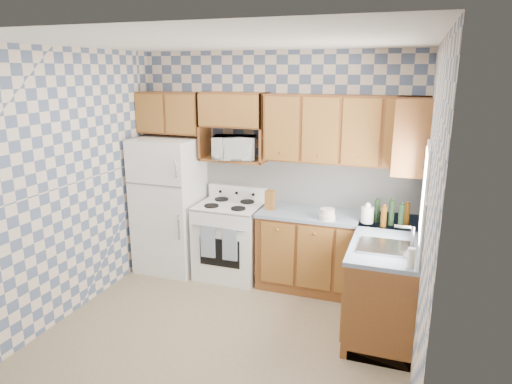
% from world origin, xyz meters
% --- Properties ---
extents(floor, '(3.40, 3.40, 0.00)m').
position_xyz_m(floor, '(0.00, 0.00, 0.00)').
color(floor, '#7D6A50').
rests_on(floor, ground).
extents(back_wall, '(3.40, 0.02, 2.70)m').
position_xyz_m(back_wall, '(0.00, 1.60, 1.35)').
color(back_wall, slate).
rests_on(back_wall, ground).
extents(right_wall, '(0.02, 3.20, 2.70)m').
position_xyz_m(right_wall, '(1.70, 0.00, 1.35)').
color(right_wall, slate).
rests_on(right_wall, ground).
extents(backsplash_back, '(2.60, 0.02, 0.56)m').
position_xyz_m(backsplash_back, '(0.40, 1.59, 1.20)').
color(backsplash_back, white).
rests_on(backsplash_back, back_wall).
extents(backsplash_right, '(0.02, 1.60, 0.56)m').
position_xyz_m(backsplash_right, '(1.69, 0.80, 1.20)').
color(backsplash_right, white).
rests_on(backsplash_right, right_wall).
extents(refrigerator, '(0.75, 0.70, 1.68)m').
position_xyz_m(refrigerator, '(-1.27, 1.25, 0.84)').
color(refrigerator, white).
rests_on(refrigerator, floor).
extents(stove_body, '(0.76, 0.65, 0.90)m').
position_xyz_m(stove_body, '(-0.47, 1.28, 0.45)').
color(stove_body, white).
rests_on(stove_body, floor).
extents(cooktop, '(0.76, 0.65, 0.02)m').
position_xyz_m(cooktop, '(-0.47, 1.28, 0.91)').
color(cooktop, silver).
rests_on(cooktop, stove_body).
extents(backguard, '(0.76, 0.08, 0.17)m').
position_xyz_m(backguard, '(-0.47, 1.55, 1.00)').
color(backguard, white).
rests_on(backguard, cooktop).
extents(dish_towel_left, '(0.18, 0.02, 0.37)m').
position_xyz_m(dish_towel_left, '(-0.61, 0.93, 0.54)').
color(dish_towel_left, navy).
rests_on(dish_towel_left, stove_body).
extents(dish_towel_right, '(0.18, 0.02, 0.37)m').
position_xyz_m(dish_towel_right, '(-0.33, 0.93, 0.54)').
color(dish_towel_right, navy).
rests_on(dish_towel_right, stove_body).
extents(base_cabinets_back, '(1.75, 0.60, 0.88)m').
position_xyz_m(base_cabinets_back, '(0.82, 1.30, 0.44)').
color(base_cabinets_back, brown).
rests_on(base_cabinets_back, floor).
extents(base_cabinets_right, '(0.60, 1.60, 0.88)m').
position_xyz_m(base_cabinets_right, '(1.40, 0.80, 0.44)').
color(base_cabinets_right, brown).
rests_on(base_cabinets_right, floor).
extents(countertop_back, '(1.77, 0.63, 0.04)m').
position_xyz_m(countertop_back, '(0.82, 1.30, 0.90)').
color(countertop_back, gray).
rests_on(countertop_back, base_cabinets_back).
extents(countertop_right, '(0.63, 1.60, 0.04)m').
position_xyz_m(countertop_right, '(1.40, 0.80, 0.90)').
color(countertop_right, gray).
rests_on(countertop_right, base_cabinets_right).
extents(upper_cabinets_back, '(1.75, 0.33, 0.74)m').
position_xyz_m(upper_cabinets_back, '(0.82, 1.44, 1.85)').
color(upper_cabinets_back, brown).
rests_on(upper_cabinets_back, back_wall).
extents(upper_cabinets_fridge, '(0.82, 0.33, 0.50)m').
position_xyz_m(upper_cabinets_fridge, '(-1.29, 1.44, 1.97)').
color(upper_cabinets_fridge, brown).
rests_on(upper_cabinets_fridge, back_wall).
extents(upper_cabinets_right, '(0.33, 0.70, 0.74)m').
position_xyz_m(upper_cabinets_right, '(1.53, 1.25, 1.85)').
color(upper_cabinets_right, brown).
rests_on(upper_cabinets_right, right_wall).
extents(microwave_shelf, '(0.80, 0.33, 0.03)m').
position_xyz_m(microwave_shelf, '(-0.47, 1.44, 1.44)').
color(microwave_shelf, brown).
rests_on(microwave_shelf, back_wall).
extents(microwave, '(0.57, 0.46, 0.28)m').
position_xyz_m(microwave, '(-0.45, 1.40, 1.59)').
color(microwave, white).
rests_on(microwave, microwave_shelf).
extents(sink, '(0.48, 0.40, 0.03)m').
position_xyz_m(sink, '(1.40, 0.45, 0.93)').
color(sink, '#B7B7BC').
rests_on(sink, countertop_right).
extents(window, '(0.02, 0.66, 0.86)m').
position_xyz_m(window, '(1.69, 0.45, 1.45)').
color(window, white).
rests_on(window, right_wall).
extents(bottle_0, '(0.06, 0.06, 0.27)m').
position_xyz_m(bottle_0, '(1.40, 1.12, 1.06)').
color(bottle_0, black).
rests_on(bottle_0, countertop_back).
extents(bottle_1, '(0.06, 0.06, 0.25)m').
position_xyz_m(bottle_1, '(1.50, 1.06, 1.05)').
color(bottle_1, black).
rests_on(bottle_1, countertop_back).
extents(bottle_2, '(0.06, 0.06, 0.23)m').
position_xyz_m(bottle_2, '(1.55, 1.16, 1.04)').
color(bottle_2, '#532F0A').
rests_on(bottle_2, countertop_back).
extents(bottle_3, '(0.06, 0.06, 0.22)m').
position_xyz_m(bottle_3, '(1.33, 1.04, 1.03)').
color(bottle_3, '#532F0A').
rests_on(bottle_3, countertop_back).
extents(bottle_4, '(0.06, 0.06, 0.24)m').
position_xyz_m(bottle_4, '(1.25, 1.18, 1.04)').
color(bottle_4, black).
rests_on(bottle_4, countertop_back).
extents(knife_block, '(0.11, 0.11, 0.22)m').
position_xyz_m(knife_block, '(0.05, 1.24, 1.03)').
color(knife_block, brown).
rests_on(knife_block, countertop_back).
extents(electric_kettle, '(0.13, 0.13, 0.17)m').
position_xyz_m(electric_kettle, '(1.16, 1.13, 1.00)').
color(electric_kettle, white).
rests_on(electric_kettle, countertop_back).
extents(food_containers, '(0.18, 0.18, 0.12)m').
position_xyz_m(food_containers, '(0.74, 1.08, 0.98)').
color(food_containers, silver).
rests_on(food_containers, countertop_back).
extents(soap_bottle, '(0.06, 0.06, 0.17)m').
position_xyz_m(soap_bottle, '(1.62, 0.07, 1.01)').
color(soap_bottle, silver).
rests_on(soap_bottle, countertop_right).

